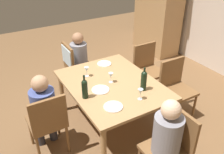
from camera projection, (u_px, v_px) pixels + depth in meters
ground_plane at (112, 123)px, 3.75m from camera, size 10.00×10.00×0.00m
armoire_cabinet at (159, 6)px, 5.60m from camera, size 1.18×0.62×2.18m
dining_table at (112, 88)px, 3.42m from camera, size 1.53×1.18×0.73m
chair_right_end at (171, 143)px, 2.66m from camera, size 0.44×0.44×0.92m
chair_near at (48, 121)px, 2.99m from camera, size 0.44×0.44×0.92m
chair_left_end at (73, 62)px, 4.24m from camera, size 0.44×0.46×0.92m
chair_far_right at (175, 85)px, 3.71m from camera, size 0.44×0.44×0.92m
chair_far_left at (148, 67)px, 4.22m from camera, size 0.44×0.44×0.92m
person_woman_host at (165, 139)px, 2.55m from camera, size 0.31×0.35×1.14m
person_man_bearded at (44, 108)px, 3.01m from camera, size 0.35×0.30×1.13m
person_man_guest at (81, 57)px, 4.28m from camera, size 0.29×0.34×1.10m
wine_bottle_tall_green at (144, 80)px, 3.16m from camera, size 0.08×0.08×0.33m
wine_bottle_dark_red at (85, 88)px, 3.01m from camera, size 0.08×0.08×0.32m
wine_glass_near_left at (111, 76)px, 3.35m from camera, size 0.07×0.07×0.15m
wine_glass_centre at (140, 92)px, 3.00m from camera, size 0.07×0.07×0.15m
wine_glass_near_right at (87, 70)px, 3.49m from camera, size 0.07×0.07×0.15m
dinner_plate_host at (104, 64)px, 3.88m from camera, size 0.22×0.22×0.01m
dinner_plate_guest_left at (113, 107)px, 2.90m from camera, size 0.23×0.23×0.01m
dinner_plate_guest_right at (100, 90)px, 3.22m from camera, size 0.24×0.24×0.01m
handbag at (162, 99)px, 4.11m from camera, size 0.12×0.28×0.22m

